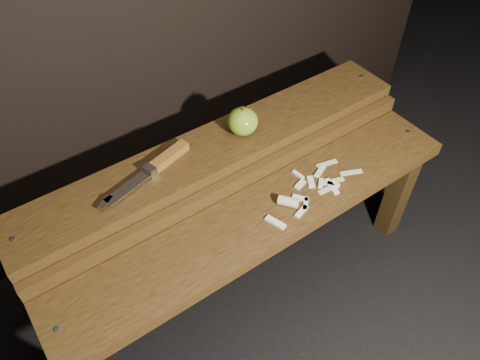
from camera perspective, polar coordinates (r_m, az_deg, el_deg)
ground at (r=1.60m, az=1.27°, el=-12.42°), size 60.00×60.00×0.00m
bench_front_tier at (r=1.28m, az=3.15°, el=-6.20°), size 1.20×0.20×0.42m
bench_rear_tier at (r=1.35m, az=-2.58°, el=1.62°), size 1.20×0.21×0.50m
apple at (r=1.31m, az=0.33°, el=7.16°), size 0.09×0.09×0.09m
knife at (r=1.24m, az=-9.80°, el=1.97°), size 0.29×0.10×0.03m
apple_scraps at (r=1.28m, az=7.92°, el=-1.61°), size 0.34×0.15×0.03m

